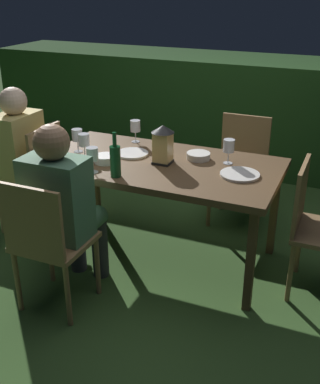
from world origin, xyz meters
TOP-DOWN VIEW (x-y plane):
  - ground_plane at (0.00, 0.00)m, footprint 16.00×16.00m
  - dining_table at (0.00, 0.00)m, footprint 1.62×0.86m
  - chair_side_left_a at (-0.37, -0.82)m, footprint 0.42×0.40m
  - person_in_green at (-0.37, -0.63)m, footprint 0.38×0.47m
  - chair_head_far at (1.06, 0.00)m, footprint 0.40×0.42m
  - chair_head_near at (-1.06, 0.00)m, footprint 0.40×0.42m
  - person_in_mustard at (-1.26, 0.00)m, footprint 0.48×0.38m
  - chair_side_right_b at (0.37, 0.82)m, footprint 0.42×0.40m
  - lantern_centerpiece at (0.02, 0.00)m, footprint 0.15×0.15m
  - green_bottle_on_table at (-0.16, -0.34)m, footprint 0.07×0.07m
  - wine_glass_a at (-0.33, -0.33)m, footprint 0.08×0.08m
  - wine_glass_b at (-0.53, -0.11)m, footprint 0.08×0.08m
  - wine_glass_c at (0.43, 0.17)m, footprint 0.08×0.08m
  - wine_glass_d at (-0.63, -0.03)m, footprint 0.08×0.08m
  - wine_glass_e at (-0.35, 0.33)m, footprint 0.08×0.08m
  - plate_a at (0.56, -0.01)m, footprint 0.25×0.25m
  - plate_b at (-0.25, 0.07)m, footprint 0.23×0.23m
  - bowl_olives at (-0.70, -0.27)m, footprint 0.17×0.17m
  - bowl_bread at (0.22, 0.17)m, footprint 0.16×0.16m
  - bowl_salad at (-0.34, -0.15)m, footprint 0.15×0.15m
  - hedge_backdrop at (0.00, 2.17)m, footprint 5.59×0.88m

SIDE VIEW (x-z plane):
  - ground_plane at x=0.00m, z-range 0.00..0.00m
  - chair_side_left_a at x=-0.37m, z-range 0.05..0.92m
  - chair_head_far at x=1.06m, z-range 0.05..0.92m
  - chair_head_near at x=-1.06m, z-range 0.05..0.92m
  - chair_side_right_b at x=0.37m, z-range 0.05..0.92m
  - hedge_backdrop at x=0.00m, z-range 0.00..1.13m
  - person_in_green at x=-0.37m, z-range 0.06..1.21m
  - person_in_mustard at x=-1.26m, z-range 0.06..1.21m
  - dining_table at x=0.00m, z-range 0.31..1.05m
  - plate_a at x=0.56m, z-range 0.74..0.75m
  - plate_b at x=-0.25m, z-range 0.74..0.75m
  - bowl_bread at x=0.22m, z-range 0.74..0.78m
  - bowl_salad at x=-0.34m, z-range 0.74..0.79m
  - bowl_olives at x=-0.70m, z-range 0.74..0.80m
  - green_bottle_on_table at x=-0.16m, z-range 0.70..0.99m
  - wine_glass_a at x=-0.33m, z-range 0.77..0.94m
  - wine_glass_b at x=-0.53m, z-range 0.77..0.94m
  - wine_glass_c at x=0.43m, z-range 0.77..0.94m
  - wine_glass_d at x=-0.63m, z-range 0.77..0.94m
  - wine_glass_e at x=-0.35m, z-range 0.77..0.94m
  - lantern_centerpiece at x=0.02m, z-range 0.75..1.02m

